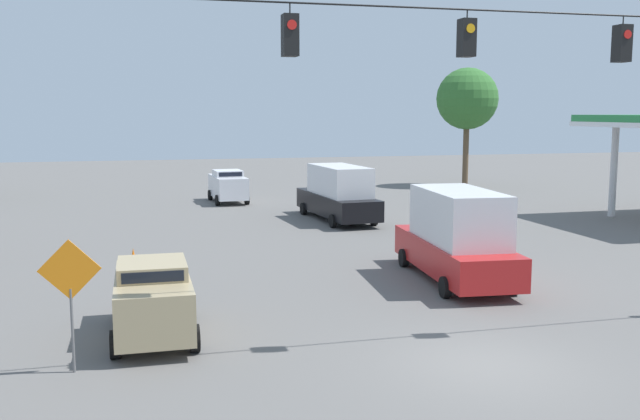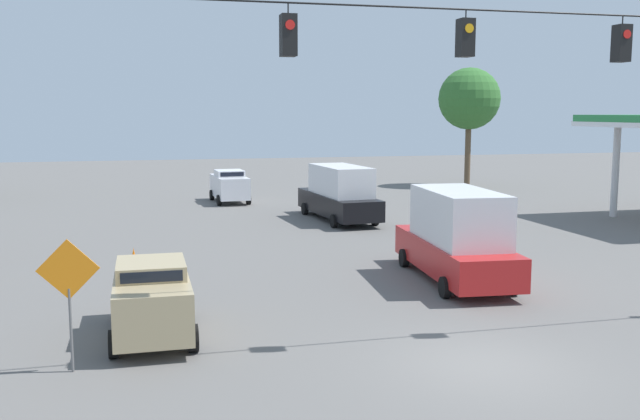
% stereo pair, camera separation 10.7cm
% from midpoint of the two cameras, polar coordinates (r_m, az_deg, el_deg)
% --- Properties ---
extents(ground_plane, '(140.00, 140.00, 0.00)m').
position_cam_midpoint_polar(ground_plane, '(16.18, 13.16, -11.99)').
color(ground_plane, '#605E5B').
extents(overhead_signal_span, '(21.36, 0.38, 8.15)m').
position_cam_midpoint_polar(overhead_signal_span, '(16.45, 11.55, 6.51)').
color(overhead_signal_span, slate).
rests_on(overhead_signal_span, ground_plane).
extents(box_truck_red_crossing_near, '(2.76, 6.80, 2.98)m').
position_cam_midpoint_polar(box_truck_red_crossing_near, '(23.35, 10.99, -2.09)').
color(box_truck_red_crossing_near, red).
rests_on(box_truck_red_crossing_near, ground_plane).
extents(sedan_tan_parked_shoulder, '(1.98, 4.20, 1.88)m').
position_cam_midpoint_polar(sedan_tan_parked_shoulder, '(17.84, -13.13, -6.82)').
color(sedan_tan_parked_shoulder, tan).
rests_on(sedan_tan_parked_shoulder, ground_plane).
extents(sedan_white_withflow_deep, '(2.13, 4.33, 1.96)m').
position_cam_midpoint_polar(sedan_white_withflow_deep, '(43.45, -7.18, 1.95)').
color(sedan_white_withflow_deep, silver).
rests_on(sedan_white_withflow_deep, ground_plane).
extents(box_truck_black_oncoming_deep, '(2.71, 7.19, 2.77)m').
position_cam_midpoint_polar(box_truck_black_oncoming_deep, '(35.86, 1.64, 1.34)').
color(box_truck_black_oncoming_deep, black).
rests_on(box_truck_black_oncoming_deep, ground_plane).
extents(traffic_cone_nearest, '(0.31, 0.31, 0.74)m').
position_cam_midpoint_polar(traffic_cone_nearest, '(17.71, -14.09, -9.02)').
color(traffic_cone_nearest, orange).
rests_on(traffic_cone_nearest, ground_plane).
extents(traffic_cone_second, '(0.31, 0.31, 0.74)m').
position_cam_midpoint_polar(traffic_cone_second, '(20.52, -14.15, -6.69)').
color(traffic_cone_second, orange).
rests_on(traffic_cone_second, ground_plane).
extents(traffic_cone_third, '(0.31, 0.31, 0.74)m').
position_cam_midpoint_polar(traffic_cone_third, '(22.97, -14.60, -5.15)').
color(traffic_cone_third, orange).
rests_on(traffic_cone_third, ground_plane).
extents(traffic_cone_fourth, '(0.31, 0.31, 0.74)m').
position_cam_midpoint_polar(traffic_cone_fourth, '(25.71, -14.56, -3.77)').
color(traffic_cone_fourth, orange).
rests_on(traffic_cone_fourth, ground_plane).
extents(work_zone_sign, '(1.27, 0.06, 2.84)m').
position_cam_midpoint_polar(work_zone_sign, '(15.69, -19.29, -5.28)').
color(work_zone_sign, slate).
rests_on(work_zone_sign, ground_plane).
extents(tree_horizon_right, '(4.49, 4.49, 8.65)m').
position_cam_midpoint_polar(tree_horizon_right, '(53.69, 11.91, 8.67)').
color(tree_horizon_right, brown).
rests_on(tree_horizon_right, ground_plane).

